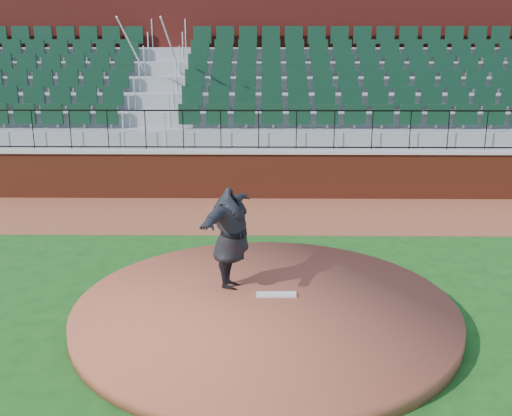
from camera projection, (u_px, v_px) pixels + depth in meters
The scene contains 10 objects.
ground at pixel (255, 313), 9.98m from camera, with size 90.00×90.00×0.00m, color #154A15.
warning_track at pixel (258, 214), 15.17m from camera, with size 34.00×3.20×0.01m, color brown.
field_wall at pixel (259, 175), 16.54m from camera, with size 34.00×0.35×1.20m, color maroon.
wall_cap at pixel (259, 151), 16.35m from camera, with size 34.00×0.45×0.10m, color #B7B7B7.
wall_railing at pixel (259, 130), 16.20m from camera, with size 34.00×0.05×1.00m, color black, non-canonical shape.
seating_stands at pixel (259, 99), 18.68m from camera, with size 34.00×5.10×4.60m, color gray, non-canonical shape.
concourse_wall at pixel (260, 76), 21.24m from camera, with size 34.00×0.50×5.50m, color maroon.
pitchers_mound at pixel (265, 313), 9.70m from camera, with size 5.90×5.90×0.25m, color brown.
pitching_rubber at pixel (276, 294), 10.00m from camera, with size 0.63×0.16×0.04m, color silver.
pitcher at pixel (231, 238), 10.11m from camera, with size 2.08×0.57×1.69m, color black.
Camera 1 is at (0.13, -9.12, 4.39)m, focal length 44.09 mm.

